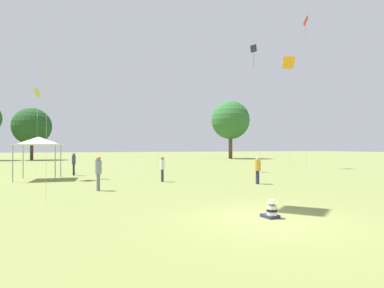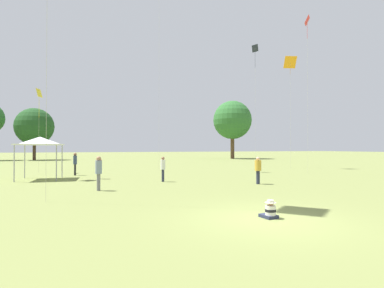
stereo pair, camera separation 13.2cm
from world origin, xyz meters
TOP-DOWN VIEW (x-y plane):
  - ground_plane at (0.00, 0.00)m, footprint 300.00×300.00m
  - seated_toddler at (0.20, 0.11)m, footprint 0.46×0.55m
  - person_standing_0 at (-5.58, 17.84)m, footprint 0.33×0.33m
  - person_standing_1 at (-4.40, 8.32)m, footprint 0.46×0.46m
  - person_standing_2 at (-3.98, 14.35)m, footprint 0.48×0.48m
  - person_standing_3 at (4.84, 7.76)m, footprint 0.56×0.56m
  - person_standing_4 at (-0.22, 11.04)m, footprint 0.38×0.38m
  - canopy_tent at (-7.84, 15.42)m, footprint 3.04×3.04m
  - kite_0 at (16.00, 18.40)m, footprint 1.43×1.00m
  - kite_1 at (12.99, 12.52)m, footprint 0.80×0.76m
  - kite_2 at (13.53, 21.40)m, footprint 0.47×0.80m
  - kite_4 at (-8.58, 21.59)m, footprint 0.50×0.80m
  - distant_tree_0 at (-12.63, 52.88)m, footprint 6.67×6.67m
  - distant_tree_1 at (24.22, 46.24)m, footprint 7.83×7.83m

SIDE VIEW (x-z plane):
  - ground_plane at x=0.00m, z-range 0.00..0.00m
  - seated_toddler at x=0.20m, z-range -0.05..0.53m
  - person_standing_2 at x=-3.98m, z-range 0.15..1.72m
  - person_standing_3 at x=4.84m, z-range 0.15..1.80m
  - person_standing_4 at x=-0.22m, z-range 0.16..1.79m
  - person_standing_1 at x=-4.40m, z-range 0.18..1.95m
  - person_standing_0 at x=-5.58m, z-range 0.21..2.02m
  - canopy_tent at x=-7.84m, z-range 1.18..4.15m
  - distant_tree_0 at x=-12.63m, z-range 1.35..10.75m
  - kite_4 at x=-8.58m, z-range 3.03..10.44m
  - distant_tree_1 at x=24.22m, z-range 1.96..13.78m
  - kite_0 at x=16.00m, z-range 5.20..17.22m
  - kite_1 at x=12.99m, z-range 5.60..19.09m
  - kite_2 at x=13.53m, z-range 5.80..19.79m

